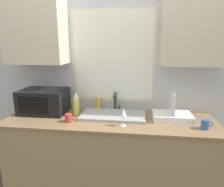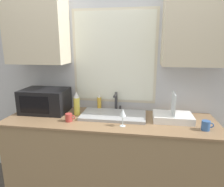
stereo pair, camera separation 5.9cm
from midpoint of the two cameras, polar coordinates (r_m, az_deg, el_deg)
The scene contains 11 objects.
countertop at distance 2.32m, azimuth 0.11°, elevation -17.64°, with size 2.19×0.69×0.91m.
wall_back at distance 2.30m, azimuth 1.33°, elevation 8.01°, with size 6.00×0.38×2.60m.
sink_basin at distance 2.17m, azimuth 1.17°, elevation -6.25°, with size 0.69×0.37×0.03m.
faucet at distance 2.31m, azimuth 1.95°, elevation -1.94°, with size 0.08×0.16×0.22m.
microwave at distance 2.40m, azimuth -17.87°, elevation -1.94°, with size 0.51×0.36×0.27m.
dish_rack at distance 2.15m, azimuth 17.70°, elevation -6.24°, with size 0.39×0.27×0.29m.
spray_bottle at distance 2.22m, azimuth -9.31°, elevation -2.90°, with size 0.07×0.07×0.26m.
soap_bottle at distance 2.36m, azimuth -2.93°, elevation -2.87°, with size 0.05×0.05×0.18m.
mug_near_sink at distance 2.07m, azimuth -11.38°, elevation -6.72°, with size 0.10×0.07×0.08m.
wine_glass at distance 1.89m, azimuth 4.01°, elevation -5.61°, with size 0.06×0.06×0.18m.
mug_by_rack at distance 2.03m, azimuth 26.03°, elevation -8.21°, with size 0.11×0.08×0.09m.
Camera 2 is at (0.33, -1.62, 1.67)m, focal length 32.00 mm.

